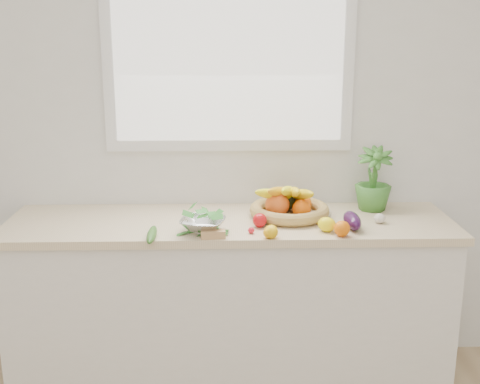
{
  "coord_description": "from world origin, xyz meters",
  "views": [
    {
      "loc": [
        -0.02,
        -0.93,
        1.81
      ],
      "look_at": [
        0.05,
        1.93,
        1.05
      ],
      "focal_mm": 45.0,
      "sensor_mm": 36.0,
      "label": 1
    }
  ],
  "objects_px": {
    "fruit_basket": "(289,206)",
    "cucumber": "(152,235)",
    "apple": "(260,220)",
    "eggplant": "(352,220)",
    "potted_herb": "(373,179)",
    "colander_with_spinach": "(203,221)"
  },
  "relations": [
    {
      "from": "apple",
      "to": "eggplant",
      "type": "distance_m",
      "value": 0.44
    },
    {
      "from": "eggplant",
      "to": "potted_herb",
      "type": "distance_m",
      "value": 0.38
    },
    {
      "from": "eggplant",
      "to": "fruit_basket",
      "type": "bearing_deg",
      "value": 145.52
    },
    {
      "from": "potted_herb",
      "to": "colander_with_spinach",
      "type": "height_order",
      "value": "potted_herb"
    },
    {
      "from": "potted_herb",
      "to": "colander_with_spinach",
      "type": "bearing_deg",
      "value": -158.43
    },
    {
      "from": "eggplant",
      "to": "fruit_basket",
      "type": "distance_m",
      "value": 0.34
    },
    {
      "from": "cucumber",
      "to": "eggplant",
      "type": "bearing_deg",
      "value": 7.95
    },
    {
      "from": "apple",
      "to": "cucumber",
      "type": "relative_size",
      "value": 0.3
    },
    {
      "from": "apple",
      "to": "fruit_basket",
      "type": "xyz_separation_m",
      "value": [
        0.16,
        0.17,
        0.02
      ]
    },
    {
      "from": "fruit_basket",
      "to": "cucumber",
      "type": "bearing_deg",
      "value": -153.64
    },
    {
      "from": "apple",
      "to": "eggplant",
      "type": "bearing_deg",
      "value": -3.55
    },
    {
      "from": "cucumber",
      "to": "fruit_basket",
      "type": "distance_m",
      "value": 0.74
    },
    {
      "from": "eggplant",
      "to": "potted_herb",
      "type": "relative_size",
      "value": 0.58
    },
    {
      "from": "apple",
      "to": "colander_with_spinach",
      "type": "distance_m",
      "value": 0.28
    },
    {
      "from": "apple",
      "to": "cucumber",
      "type": "distance_m",
      "value": 0.53
    },
    {
      "from": "potted_herb",
      "to": "fruit_basket",
      "type": "xyz_separation_m",
      "value": [
        -0.46,
        -0.11,
        -0.11
      ]
    },
    {
      "from": "cucumber",
      "to": "fruit_basket",
      "type": "bearing_deg",
      "value": 26.36
    },
    {
      "from": "apple",
      "to": "colander_with_spinach",
      "type": "relative_size",
      "value": 0.27
    },
    {
      "from": "potted_herb",
      "to": "fruit_basket",
      "type": "bearing_deg",
      "value": -165.92
    },
    {
      "from": "fruit_basket",
      "to": "colander_with_spinach",
      "type": "relative_size",
      "value": 2.02
    },
    {
      "from": "cucumber",
      "to": "potted_herb",
      "type": "xyz_separation_m",
      "value": [
        1.12,
        0.44,
        0.15
      ]
    },
    {
      "from": "eggplant",
      "to": "cucumber",
      "type": "xyz_separation_m",
      "value": [
        -0.94,
        -0.13,
        -0.02
      ]
    }
  ]
}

